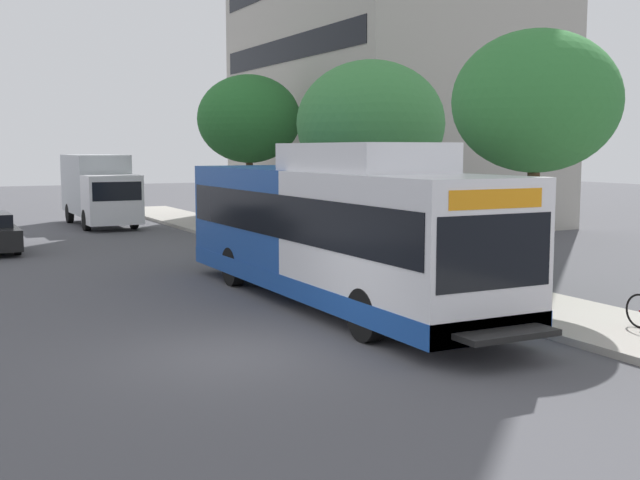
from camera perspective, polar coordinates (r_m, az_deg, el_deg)
ground_plane at (r=21.36m, az=-13.49°, el=-3.14°), size 120.00×120.00×0.00m
sidewalk_curb at (r=22.26m, az=5.59°, el=-2.43°), size 3.00×56.00×0.14m
transit_bus at (r=18.06m, az=0.82°, el=0.75°), size 2.58×12.25×3.65m
street_tree_near_stop at (r=18.85m, az=15.19°, el=9.51°), size 3.78×3.78×6.06m
street_tree_mid_block at (r=25.41m, az=3.64°, el=8.29°), size 4.68×4.68×6.16m
street_tree_far_block at (r=33.65m, az=-5.11°, el=8.62°), size 4.30×4.30×6.46m
box_truck_background at (r=38.18m, az=-15.54°, el=3.62°), size 2.32×7.01×3.25m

